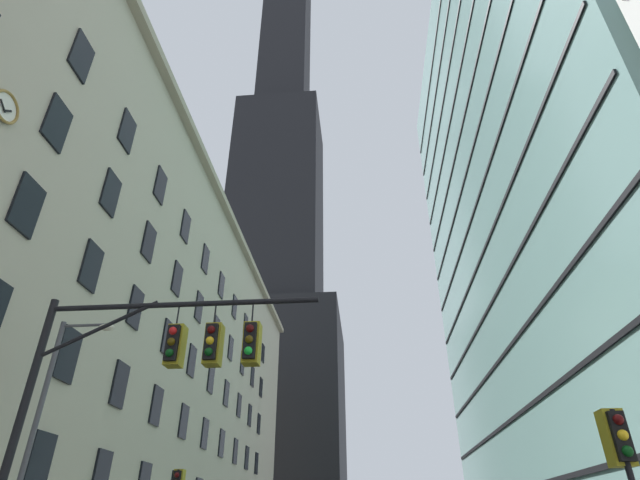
{
  "coord_description": "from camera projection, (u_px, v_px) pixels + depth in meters",
  "views": [
    {
      "loc": [
        1.47,
        -6.35,
        1.83
      ],
      "look_at": [
        -0.75,
        18.77,
        16.67
      ],
      "focal_mm": 27.66,
      "sensor_mm": 36.0,
      "label": 1
    }
  ],
  "objects": [
    {
      "name": "glass_office_midrise",
      "position": [
        563.0,
        179.0,
        40.52
      ],
      "size": [
        15.23,
        43.02,
        53.38
      ],
      "color": "gray",
      "rests_on": "ground"
    },
    {
      "name": "traffic_signal_mast",
      "position": [
        157.0,
        369.0,
        11.98
      ],
      "size": [
        7.24,
        0.63,
        6.95
      ],
      "color": "black",
      "rests_on": "sidewalk_left"
    },
    {
      "name": "dark_skyscraper",
      "position": [
        275.0,
        253.0,
        114.49
      ],
      "size": [
        29.73,
        29.73,
        193.56
      ],
      "color": "black",
      "rests_on": "ground"
    },
    {
      "name": "station_building",
      "position": [
        107.0,
        344.0,
        38.47
      ],
      "size": [
        15.48,
        70.67,
        28.67
      ],
      "color": "#B2A88E",
      "rests_on": "ground"
    },
    {
      "name": "traffic_light_near_right",
      "position": [
        621.0,
        450.0,
        9.39
      ],
      "size": [
        0.4,
        0.63,
        3.74
      ],
      "color": "black",
      "rests_on": "sidewalk_right"
    },
    {
      "name": "street_lamppost",
      "position": [
        44.0,
        419.0,
        16.11
      ],
      "size": [
        2.03,
        0.32,
        8.16
      ],
      "color": "#47474C",
      "rests_on": "sidewalk_left"
    }
  ]
}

